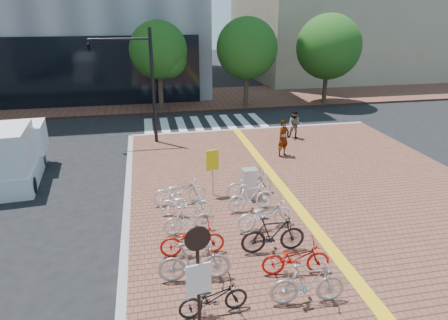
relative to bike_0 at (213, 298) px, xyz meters
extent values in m
plane|color=black|center=(1.87, 2.52, -0.58)|extent=(120.00, 120.00, 0.00)
cube|color=gray|center=(4.87, 14.52, -0.51)|extent=(14.00, 0.25, 0.15)
cube|color=brown|center=(1.87, 23.52, -0.51)|extent=(70.00, 8.00, 0.15)
cube|color=silver|center=(-1.13, 16.52, -0.58)|extent=(0.50, 4.00, 0.01)
cube|color=silver|center=(-0.13, 16.52, -0.58)|extent=(0.50, 4.00, 0.01)
cube|color=silver|center=(0.87, 16.52, -0.58)|extent=(0.50, 4.00, 0.01)
cube|color=silver|center=(1.87, 16.52, -0.58)|extent=(0.50, 4.00, 0.01)
cube|color=silver|center=(2.87, 16.52, -0.58)|extent=(0.50, 4.00, 0.01)
cube|color=silver|center=(3.87, 16.52, -0.58)|extent=(0.50, 4.00, 0.01)
cube|color=silver|center=(4.87, 16.52, -0.58)|extent=(0.50, 4.00, 0.01)
cube|color=silver|center=(5.87, 16.52, -0.58)|extent=(0.50, 4.00, 0.01)
cylinder|color=#38281E|center=(-0.13, 20.02, 0.87)|extent=(0.32, 0.32, 2.60)
sphere|color=#194714|center=(-0.13, 20.02, 3.62)|extent=(3.80, 3.80, 3.80)
sphere|color=#194714|center=(0.47, 19.72, 3.02)|extent=(2.40, 2.40, 2.40)
cylinder|color=#38281E|center=(5.87, 20.02, 0.87)|extent=(0.32, 0.32, 2.60)
sphere|color=#194714|center=(5.87, 20.02, 3.62)|extent=(4.20, 4.20, 4.20)
sphere|color=#194714|center=(6.47, 19.72, 3.02)|extent=(2.40, 2.40, 2.40)
cylinder|color=#38281E|center=(11.87, 20.02, 0.87)|extent=(0.32, 0.32, 2.60)
sphere|color=#194714|center=(11.87, 20.02, 3.62)|extent=(4.60, 4.60, 4.60)
sphere|color=#194714|center=(12.47, 19.72, 3.02)|extent=(2.40, 2.40, 2.40)
imported|color=black|center=(0.00, 0.00, 0.00)|extent=(1.70, 0.75, 0.87)
imported|color=#A4A4A8|center=(-0.27, 1.30, 0.14)|extent=(1.93, 0.67, 1.14)
imported|color=red|center=(-0.18, 2.46, 0.05)|extent=(1.86, 0.66, 0.97)
imported|color=white|center=(-0.15, 3.65, 0.05)|extent=(1.64, 0.59, 0.97)
imported|color=white|center=(-0.12, 4.78, 0.03)|extent=(1.86, 0.96, 0.93)
imported|color=silver|center=(-0.24, 5.71, 0.07)|extent=(1.97, 0.82, 1.01)
imported|color=#AEAEB2|center=(2.26, -0.09, 0.12)|extent=(1.90, 0.68, 1.12)
imported|color=red|center=(2.40, 1.05, 0.05)|extent=(1.89, 0.82, 0.96)
imported|color=black|center=(2.13, 2.15, 0.14)|extent=(1.92, 0.59, 1.14)
imported|color=white|center=(2.27, 3.46, 0.07)|extent=(2.00, 0.96, 1.01)
imported|color=white|center=(2.15, 4.73, 0.08)|extent=(1.77, 0.73, 1.03)
imported|color=#B3B4B8|center=(2.40, 5.85, 0.06)|extent=(1.98, 1.01, 0.99)
imported|color=gray|center=(5.08, 9.76, 0.45)|extent=(0.77, 0.67, 1.77)
imported|color=#535C69|center=(6.60, 12.25, 0.33)|extent=(0.94, 0.87, 1.53)
cube|color=silver|center=(2.34, 5.67, 0.15)|extent=(0.54, 0.40, 1.16)
cylinder|color=#B7B7BC|center=(1.06, 6.22, 0.45)|extent=(0.08, 0.08, 1.77)
cube|color=yellow|center=(1.06, 6.17, 0.99)|extent=(0.49, 0.16, 0.79)
cylinder|color=black|center=(-0.43, -0.76, 0.97)|extent=(0.09, 0.09, 2.80)
cylinder|color=black|center=(-0.43, -0.82, 2.14)|extent=(0.52, 0.13, 0.52)
cube|color=silver|center=(-0.43, -0.82, 1.20)|extent=(0.51, 0.13, 0.70)
cylinder|color=black|center=(-0.78, 13.14, 2.46)|extent=(0.17, 0.17, 5.79)
cylinder|color=black|center=(-2.22, 13.14, 4.83)|extent=(2.90, 0.12, 0.12)
imported|color=black|center=(-3.67, 13.14, 4.54)|extent=(0.25, 1.20, 0.48)
cube|color=white|center=(-6.72, 9.48, -0.15)|extent=(2.18, 4.45, 0.86)
cube|color=white|center=(-6.82, 10.72, 0.90)|extent=(1.97, 1.97, 1.25)
cube|color=white|center=(-6.65, 8.71, 1.05)|extent=(2.14, 2.84, 1.73)
cylinder|color=black|center=(-7.66, 10.94, -0.25)|extent=(0.27, 0.69, 0.67)
cylinder|color=black|center=(-6.03, 11.08, -0.25)|extent=(0.27, 0.69, 0.67)
cylinder|color=black|center=(-5.77, 8.02, -0.25)|extent=(0.27, 0.69, 0.67)
camera|label=1|loc=(-1.22, -7.33, 6.25)|focal=32.00mm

